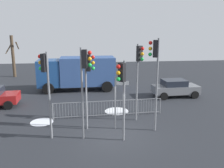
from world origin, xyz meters
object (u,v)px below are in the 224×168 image
Objects in this scene: traffic_light_foreground_right at (155,65)px; delivery_truck at (78,72)px; traffic_light_rear_right at (139,66)px; traffic_light_rear_left at (46,76)px; bare_tree_left at (13,55)px; traffic_light_foreground_left at (122,83)px; direction_sign_post at (116,100)px; traffic_light_mid_right at (85,73)px; traffic_light_mid_left at (88,74)px; car_grey_trailing at (175,88)px.

traffic_light_foreground_right reaches higher than delivery_truck.
traffic_light_rear_right reaches higher than traffic_light_rear_left.
delivery_truck is 1.42× the size of bare_tree_left.
traffic_light_foreground_right is 5.68m from traffic_light_rear_left.
traffic_light_foreground_left is 11.32m from delivery_truck.
traffic_light_foreground_left is at bearing -80.20° from direction_sign_post.
traffic_light_foreground_right is 1.08× the size of traffic_light_rear_right.
traffic_light_rear_right is 1.56× the size of direction_sign_post.
traffic_light_foreground_right reaches higher than traffic_light_mid_right.
traffic_light_foreground_right is 21.26m from bare_tree_left.
bare_tree_left reaches higher than traffic_light_rear_left.
traffic_light_foreground_left is (3.70, -0.89, -0.29)m from traffic_light_rear_left.
traffic_light_foreground_right is 1.18× the size of traffic_light_mid_left.
traffic_light_rear_left is at bearing -70.01° from bare_tree_left.
delivery_truck is at bearing 38.36° from traffic_light_foreground_right.
delivery_truck is at bearing 21.55° from traffic_light_rear_left.
traffic_light_foreground_left is at bearing -129.90° from car_grey_trailing.
traffic_light_rear_right is 0.67× the size of delivery_truck.
traffic_light_mid_right is at bearing -0.02° from traffic_light_mid_left.
traffic_light_rear_left is at bearing -147.15° from car_grey_trailing.
traffic_light_foreground_right is 0.73× the size of delivery_truck.
traffic_light_mid_right is at bearing 5.96° from traffic_light_rear_right.
delivery_truck is at bearing -165.30° from traffic_light_mid_left.
traffic_light_rear_right is 7.21m from car_grey_trailing.
traffic_light_rear_left is at bearing 38.34° from traffic_light_foreground_left.
delivery_truck is at bearing -26.22° from traffic_light_foreground_left.
traffic_light_mid_left is (-3.02, -0.86, -0.27)m from traffic_light_rear_right.
traffic_light_mid_right is 1.55× the size of direction_sign_post.
car_grey_trailing is (7.45, 5.86, -2.43)m from traffic_light_mid_left.
traffic_light_foreground_left is 0.94× the size of traffic_light_mid_left.
traffic_light_mid_right reaches higher than traffic_light_foreground_left.
traffic_light_mid_right is (-3.74, -0.57, -0.29)m from traffic_light_foreground_right.
traffic_light_mid_left is at bearing -10.66° from traffic_light_rear_right.
traffic_light_mid_right is 3.84m from traffic_light_rear_right.
traffic_light_foreground_right is 1.25× the size of traffic_light_foreground_left.
traffic_light_foreground_left is 9.87m from car_grey_trailing.
bare_tree_left is (-6.43, 17.68, -0.67)m from traffic_light_rear_left.
traffic_light_rear_left is at bearing 107.18° from traffic_light_foreground_right.
traffic_light_mid_right is 1.25m from traffic_light_mid_left.
traffic_light_rear_left is at bearing -58.19° from traffic_light_mid_left.
traffic_light_mid_left is 2.14m from direction_sign_post.
traffic_light_rear_right is 5.43m from traffic_light_rear_left.
traffic_light_rear_left reaches higher than direction_sign_post.
traffic_light_foreground_right is 1.03× the size of bare_tree_left.
traffic_light_foreground_right is 8.15m from car_grey_trailing.
traffic_light_rear_left is 0.91× the size of bare_tree_left.
traffic_light_rear_left is 0.64× the size of delivery_truck.
bare_tree_left is (-12.09, 17.45, -1.10)m from traffic_light_foreground_right.
traffic_light_mid_right is 0.67× the size of delivery_truck.
car_grey_trailing is (9.58, 6.72, -2.54)m from traffic_light_rear_left.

